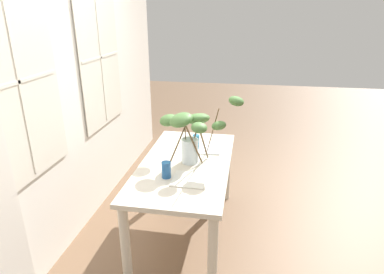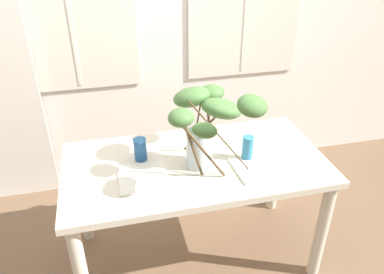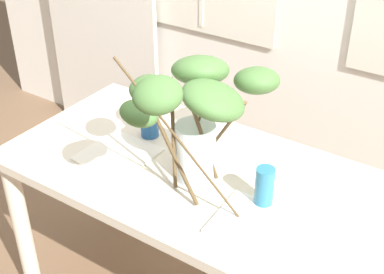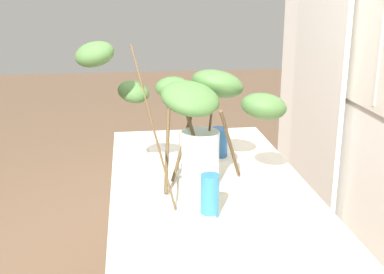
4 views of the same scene
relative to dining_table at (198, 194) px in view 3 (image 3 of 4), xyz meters
The scene contains 6 objects.
dining_table is the anchor object (origin of this frame).
vase_with_branches 0.42m from the dining_table, 52.28° to the right, with size 0.47×0.79×0.59m.
drinking_glass_blue_left 0.36m from the dining_table, 161.98° to the left, with size 0.07×0.07×0.13m, color #235693.
drinking_glass_blue_right 0.35m from the dining_table, ahead, with size 0.06×0.06×0.15m, color teal.
plate_square_left 0.35m from the dining_table, 164.36° to the right, with size 0.26×0.26×0.01m, color silver.
plate_square_right 0.37m from the dining_table, 25.91° to the right, with size 0.25×0.25×0.01m, color white.
Camera 3 is at (0.89, -1.36, 1.91)m, focal length 49.92 mm.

